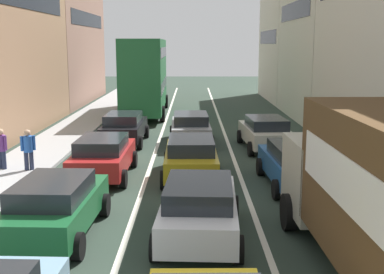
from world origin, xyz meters
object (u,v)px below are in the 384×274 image
object	(u,v)px
bus_mid_queue_primary	(144,73)
sedan_right_lane_behind_truck	(294,163)
sedan_left_lane_third	(101,156)
pedestrian_near_kerb	(0,148)
wagon_left_lane_second	(53,206)
wagon_right_lane_far	(264,132)
removalist_box_truck	(382,189)
pedestrian_far_sidewalk	(26,149)
hatchback_centre_lane_third	(189,157)
sedan_centre_lane_second	(198,207)
coupe_centre_lane_fourth	(189,127)
sedan_left_lane_fourth	(122,127)

from	to	relation	value
bus_mid_queue_primary	sedan_right_lane_behind_truck	bearing A→B (deg)	-160.37
sedan_left_lane_third	sedan_right_lane_behind_truck	distance (m)	6.81
pedestrian_near_kerb	wagon_left_lane_second	bearing A→B (deg)	-125.63
sedan_left_lane_third	wagon_right_lane_far	xyz separation A→B (m)	(6.57, 4.90, 0.00)
removalist_box_truck	pedestrian_far_sidewalk	distance (m)	13.16
hatchback_centre_lane_third	sedan_left_lane_third	bearing A→B (deg)	86.66
sedan_centre_lane_second	pedestrian_far_sidewalk	distance (m)	8.89
bus_mid_queue_primary	sedan_centre_lane_second	bearing A→B (deg)	-172.59
sedan_centre_lane_second	hatchback_centre_lane_third	distance (m)	5.66
wagon_left_lane_second	bus_mid_queue_primary	world-z (taller)	bus_mid_queue_primary
sedan_left_lane_third	bus_mid_queue_primary	xyz separation A→B (m)	(0.06, 16.28, 2.03)
coupe_centre_lane_fourth	wagon_right_lane_far	size ratio (longest dim) A/B	0.99
coupe_centre_lane_fourth	sedan_right_lane_behind_truck	bearing A→B (deg)	-155.91
bus_mid_queue_primary	removalist_box_truck	bearing A→B (deg)	-165.39
removalist_box_truck	pedestrian_near_kerb	xyz separation A→B (m)	(-10.87, 8.85, -1.03)
removalist_box_truck	wagon_left_lane_second	size ratio (longest dim) A/B	1.78
hatchback_centre_lane_third	coupe_centre_lane_fourth	size ratio (longest dim) A/B	0.99
pedestrian_far_sidewalk	sedan_centre_lane_second	bearing A→B (deg)	20.47
bus_mid_queue_primary	pedestrian_far_sidewalk	bearing A→B (deg)	168.37
sedan_centre_lane_second	wagon_right_lane_far	size ratio (longest dim) A/B	0.99
pedestrian_near_kerb	sedan_left_lane_fourth	bearing A→B (deg)	-10.37
sedan_centre_lane_second	pedestrian_near_kerb	world-z (taller)	pedestrian_near_kerb
coupe_centre_lane_fourth	pedestrian_far_sidewalk	distance (m)	8.27
sedan_centre_lane_second	bus_mid_queue_primary	size ratio (longest dim) A/B	0.42
sedan_right_lane_behind_truck	wagon_right_lane_far	bearing A→B (deg)	-1.06
sedan_centre_lane_second	sedan_left_lane_fourth	size ratio (longest dim) A/B	1.01
sedan_right_lane_behind_truck	pedestrian_far_sidewalk	xyz separation A→B (m)	(-9.56, 1.73, 0.15)
wagon_left_lane_second	sedan_left_lane_third	xyz separation A→B (m)	(0.21, 5.66, 0.00)
hatchback_centre_lane_third	sedan_left_lane_fourth	size ratio (longest dim) A/B	1.00
sedan_left_lane_fourth	pedestrian_near_kerb	bearing A→B (deg)	146.54
bus_mid_queue_primary	coupe_centre_lane_fourth	bearing A→B (deg)	-164.10
coupe_centre_lane_fourth	bus_mid_queue_primary	bearing A→B (deg)	15.57
wagon_right_lane_far	bus_mid_queue_primary	bearing A→B (deg)	26.08
hatchback_centre_lane_third	pedestrian_far_sidewalk	xyz separation A→B (m)	(-6.03, 0.67, 0.15)
wagon_right_lane_far	bus_mid_queue_primary	distance (m)	13.26
removalist_box_truck	wagon_left_lane_second	distance (m)	7.69
sedan_centre_lane_second	bus_mid_queue_primary	distance (m)	22.43
removalist_box_truck	coupe_centre_lane_fourth	xyz separation A→B (m)	(-3.82, 14.39, -1.18)
sedan_right_lane_behind_truck	wagon_right_lane_far	xyz separation A→B (m)	(-0.13, 6.12, 0.00)
hatchback_centre_lane_third	pedestrian_far_sidewalk	distance (m)	6.07
hatchback_centre_lane_third	wagon_left_lane_second	bearing A→B (deg)	147.89
pedestrian_far_sidewalk	sedan_left_lane_third	bearing A→B (deg)	55.63
coupe_centre_lane_fourth	removalist_box_truck	bearing A→B (deg)	-166.62
sedan_right_lane_behind_truck	pedestrian_far_sidewalk	size ratio (longest dim) A/B	2.63
wagon_left_lane_second	coupe_centre_lane_fourth	distance (m)	12.33
removalist_box_truck	pedestrian_near_kerb	size ratio (longest dim) A/B	4.66
sedan_left_lane_third	coupe_centre_lane_fourth	size ratio (longest dim) A/B	0.99
coupe_centre_lane_fourth	sedan_left_lane_fourth	world-z (taller)	same
wagon_left_lane_second	coupe_centre_lane_fourth	world-z (taller)	same
sedan_left_lane_fourth	wagon_left_lane_second	bearing A→B (deg)	-179.67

